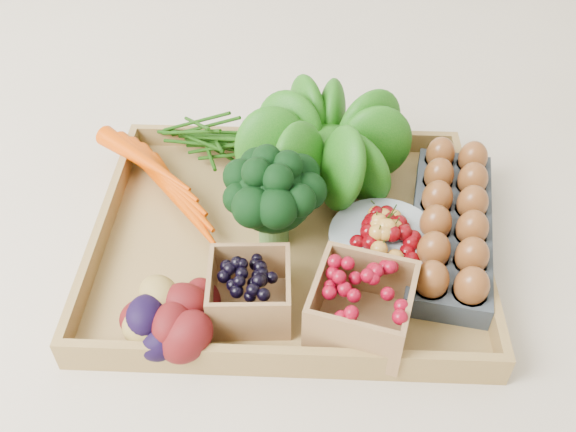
{
  "coord_description": "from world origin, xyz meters",
  "views": [
    {
      "loc": [
        0.03,
        -0.66,
        0.69
      ],
      "look_at": [
        0.0,
        0.0,
        0.06
      ],
      "focal_mm": 40.0,
      "sensor_mm": 36.0,
      "label": 1
    }
  ],
  "objects_px": {
    "broccoli": "(273,212)",
    "egg_carton": "(450,229)",
    "cherry_bowl": "(383,245)",
    "tray": "(288,242)"
  },
  "relations": [
    {
      "from": "broccoli",
      "to": "egg_carton",
      "type": "bearing_deg",
      "value": 3.3
    },
    {
      "from": "tray",
      "to": "broccoli",
      "type": "xyz_separation_m",
      "value": [
        -0.02,
        -0.0,
        0.06
      ]
    },
    {
      "from": "tray",
      "to": "cherry_bowl",
      "type": "height_order",
      "value": "cherry_bowl"
    },
    {
      "from": "broccoli",
      "to": "cherry_bowl",
      "type": "height_order",
      "value": "broccoli"
    },
    {
      "from": "broccoli",
      "to": "tray",
      "type": "bearing_deg",
      "value": 13.14
    },
    {
      "from": "tray",
      "to": "cherry_bowl",
      "type": "bearing_deg",
      "value": -11.9
    },
    {
      "from": "tray",
      "to": "cherry_bowl",
      "type": "xyz_separation_m",
      "value": [
        0.13,
        -0.03,
        0.03
      ]
    },
    {
      "from": "tray",
      "to": "broccoli",
      "type": "bearing_deg",
      "value": -166.86
    },
    {
      "from": "cherry_bowl",
      "to": "tray",
      "type": "bearing_deg",
      "value": 168.1
    },
    {
      "from": "egg_carton",
      "to": "tray",
      "type": "bearing_deg",
      "value": -167.75
    }
  ]
}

